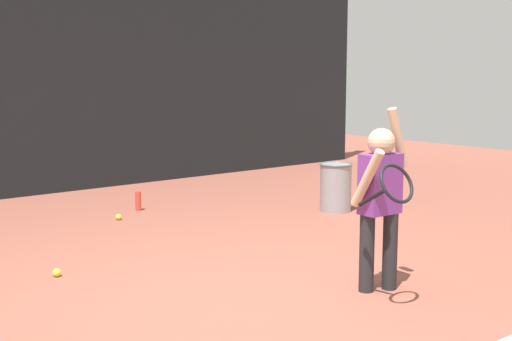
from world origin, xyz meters
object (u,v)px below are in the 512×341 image
object	(u,v)px
ball_hopper	(336,187)
tennis_ball_0	(118,217)
water_bottle	(138,201)
tennis_ball_6	(57,273)
tennis_player	(381,194)

from	to	relation	value
ball_hopper	tennis_ball_0	bearing A→B (deg)	152.01
ball_hopper	tennis_ball_0	size ratio (longest dim) A/B	8.52
water_bottle	tennis_ball_6	distance (m)	2.58
tennis_player	tennis_ball_6	xyz separation A→B (m)	(-1.71, 1.83, -0.69)
water_bottle	ball_hopper	bearing A→B (deg)	-39.98
tennis_player	tennis_ball_6	world-z (taller)	tennis_player
tennis_player	ball_hopper	xyz separation A→B (m)	(1.83, 2.23, -0.44)
ball_hopper	tennis_player	bearing A→B (deg)	-129.41
ball_hopper	water_bottle	xyz separation A→B (m)	(-1.76, 1.47, -0.18)
water_bottle	tennis_ball_0	bearing A→B (deg)	-143.31
ball_hopper	tennis_ball_0	distance (m)	2.48
ball_hopper	tennis_ball_6	size ratio (longest dim) A/B	8.52
tennis_ball_6	water_bottle	bearing A→B (deg)	46.47
tennis_ball_6	tennis_player	bearing A→B (deg)	-47.06
tennis_player	tennis_ball_6	distance (m)	2.60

